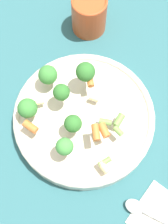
{
  "coord_description": "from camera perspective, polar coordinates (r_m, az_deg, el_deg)",
  "views": [
    {
      "loc": [
        -0.18,
        -0.12,
        0.62
      ],
      "look_at": [
        0.0,
        0.0,
        0.06
      ],
      "focal_mm": 50.0,
      "sensor_mm": 36.0,
      "label": 1
    }
  ],
  "objects": [
    {
      "name": "spoon",
      "position": [
        0.62,
        11.91,
        -17.83
      ],
      "size": [
        0.04,
        0.16,
        0.01
      ],
      "rotation": [
        0.0,
        0.0,
        7.98
      ],
      "color": "silver",
      "rests_on": "napkin"
    },
    {
      "name": "bowl",
      "position": [
        0.64,
        0.0,
        -1.1
      ],
      "size": [
        0.29,
        0.29,
        0.04
      ],
      "color": "beige",
      "rests_on": "ground_plane"
    },
    {
      "name": "pasta_salad",
      "position": [
        0.59,
        -3.9,
        1.81
      ],
      "size": [
        0.18,
        0.22,
        0.07
      ],
      "color": "#8CB766",
      "rests_on": "bowl"
    },
    {
      "name": "cup",
      "position": [
        0.73,
        0.94,
        17.52
      ],
      "size": [
        0.08,
        0.08,
        0.09
      ],
      "color": "#CC4C23",
      "rests_on": "ground_plane"
    },
    {
      "name": "ground_plane",
      "position": [
        0.66,
        0.0,
        -1.75
      ],
      "size": [
        3.0,
        3.0,
        0.0
      ],
      "primitive_type": "plane",
      "color": "#2D6066"
    }
  ]
}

